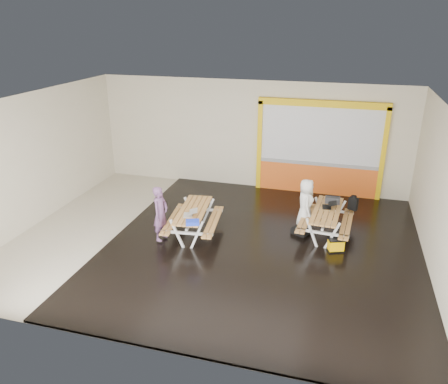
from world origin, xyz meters
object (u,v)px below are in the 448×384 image
(toolbox, at_px, (332,200))
(picnic_table_right, at_px, (326,216))
(person_right, at_px, (306,204))
(dark_case, at_px, (300,231))
(picnic_table_left, at_px, (193,216))
(blue_pouch, at_px, (193,222))
(laptop_right, at_px, (329,206))
(person_left, at_px, (160,213))
(laptop_left, at_px, (190,214))
(backpack, at_px, (353,203))
(fluke_bag, at_px, (336,245))

(toolbox, bearing_deg, picnic_table_right, -102.19)
(person_right, distance_m, dark_case, 0.73)
(picnic_table_left, bearing_deg, blue_pouch, -71.19)
(laptop_right, xyz_separation_m, dark_case, (-0.64, -0.30, -0.67))
(person_left, relative_size, person_right, 1.05)
(picnic_table_right, relative_size, laptop_left, 4.61)
(toolbox, bearing_deg, picnic_table_left, -157.67)
(blue_pouch, bearing_deg, picnic_table_left, 108.81)
(laptop_right, height_order, dark_case, laptop_right)
(person_left, bearing_deg, blue_pouch, -99.97)
(picnic_table_left, distance_m, toolbox, 3.66)
(picnic_table_left, height_order, dark_case, picnic_table_left)
(laptop_right, height_order, backpack, laptop_right)
(laptop_right, height_order, toolbox, toolbox)
(picnic_table_left, xyz_separation_m, blue_pouch, (0.27, -0.80, 0.22))
(person_right, distance_m, backpack, 1.34)
(laptop_right, xyz_separation_m, toolbox, (0.07, 0.32, 0.04))
(picnic_table_right, bearing_deg, fluke_bag, -69.26)
(person_right, bearing_deg, laptop_left, 105.83)
(fluke_bag, bearing_deg, backpack, 77.94)
(laptop_left, bearing_deg, dark_case, 23.51)
(laptop_right, bearing_deg, laptop_left, -156.25)
(picnic_table_right, distance_m, dark_case, 0.77)
(toolbox, xyz_separation_m, fluke_bag, (0.20, -1.29, -0.63))
(laptop_left, bearing_deg, person_left, -167.82)
(picnic_table_right, bearing_deg, dark_case, -168.48)
(blue_pouch, xyz_separation_m, toolbox, (3.10, 2.19, 0.04))
(person_right, height_order, laptop_right, person_right)
(picnic_table_left, xyz_separation_m, backpack, (3.91, 1.69, 0.11))
(person_right, xyz_separation_m, fluke_bag, (0.86, -0.98, -0.57))
(fluke_bag, bearing_deg, picnic_table_right, 110.74)
(picnic_table_left, distance_m, backpack, 4.26)
(person_right, height_order, toolbox, person_right)
(person_right, bearing_deg, dark_case, 156.52)
(picnic_table_left, relative_size, fluke_bag, 4.62)
(picnic_table_right, distance_m, laptop_left, 3.47)
(laptop_left, xyz_separation_m, dark_case, (2.61, 1.13, -0.67))
(picnic_table_left, distance_m, fluke_bag, 3.59)
(toolbox, relative_size, fluke_bag, 0.88)
(picnic_table_left, height_order, person_right, person_right)
(picnic_table_right, relative_size, laptop_right, 5.22)
(backpack, bearing_deg, person_left, -154.26)
(person_right, height_order, blue_pouch, person_right)
(dark_case, bearing_deg, blue_pouch, -146.52)
(picnic_table_left, height_order, backpack, backpack)
(picnic_table_left, relative_size, person_right, 1.51)
(person_left, relative_size, laptop_left, 3.31)
(fluke_bag, bearing_deg, picnic_table_left, -178.39)
(person_left, bearing_deg, dark_case, -61.85)
(laptop_right, xyz_separation_m, backpack, (0.61, 0.62, -0.11))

